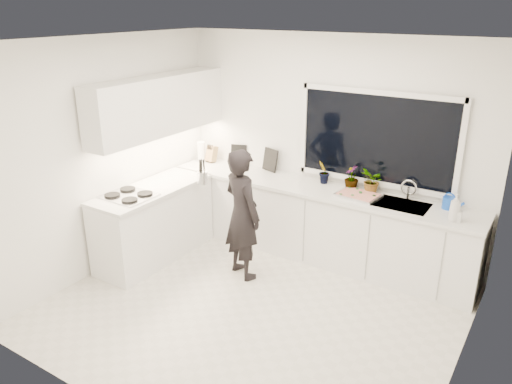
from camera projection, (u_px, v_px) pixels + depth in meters
The scene contains 25 objects.
floor at pixel (252, 310), 5.23m from camera, with size 4.00×3.50×0.02m, color beige.
wall_back at pixel (329, 147), 6.14m from camera, with size 4.00×0.02×2.70m, color white.
wall_left at pixel (106, 156), 5.76m from camera, with size 0.02×3.50×2.70m, color white.
wall_right at pixel (475, 239), 3.74m from camera, with size 0.02×3.50×2.70m, color white.
ceiling at pixel (251, 40), 4.27m from camera, with size 4.00×3.50×0.02m, color white.
window at pixel (376, 138), 5.74m from camera, with size 1.80×0.02×1.00m, color black.
base_cabinets_back at pixel (315, 223), 6.22m from camera, with size 3.92×0.58×0.88m, color white.
base_cabinets_left at pixel (154, 224), 6.19m from camera, with size 0.58×1.60×0.88m, color white.
countertop_back at pixel (316, 189), 6.05m from camera, with size 3.94×0.62×0.04m, color silver.
countertop_left at pixel (152, 189), 6.03m from camera, with size 0.62×1.60×0.04m, color silver.
upper_cabinets at pixel (159, 105), 6.03m from camera, with size 0.34×2.10×0.70m, color white.
sink at pixel (402, 209), 5.54m from camera, with size 0.58×0.42×0.14m, color silver.
faucet at pixel (408, 190), 5.64m from camera, with size 0.03×0.03×0.22m, color silver.
stovetop at pixel (129, 195), 5.75m from camera, with size 0.56×0.48×0.03m, color black.
person at pixel (242, 214), 5.65m from camera, with size 0.56×0.37×1.54m, color black.
pizza_tray at pixel (358, 195), 5.74m from camera, with size 0.47×0.34×0.03m, color #BAB9BE.
pizza at pixel (359, 194), 5.74m from camera, with size 0.43×0.30×0.01m, color red.
watering_can at pixel (449, 203), 5.39m from camera, with size 0.14×0.14×0.13m, color blue.
paper_towel_roll at pixel (201, 152), 7.01m from camera, with size 0.11×0.11×0.26m, color white.
knife_block at pixel (212, 154), 6.97m from camera, with size 0.13×0.10×0.22m, color olive.
utensil_crock at pixel (202, 178), 6.13m from camera, with size 0.13×0.13×0.16m, color #B7B7BB.
picture_frame_large at pixel (239, 155), 6.85m from camera, with size 0.22×0.02×0.28m, color black.
picture_frame_small at pixel (270, 160), 6.59m from camera, with size 0.25×0.02×0.30m, color black.
herb_plants at pixel (358, 178), 5.89m from camera, with size 0.87×0.36×0.30m.
soap_bottles at pixel (456, 209), 5.06m from camera, with size 0.16×0.16×0.30m.
Camera 1 is at (2.44, -3.73, 3.01)m, focal length 35.00 mm.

